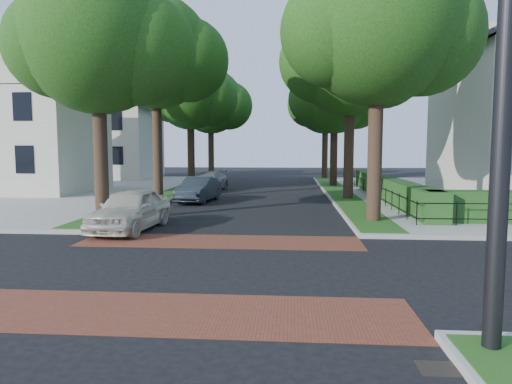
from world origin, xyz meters
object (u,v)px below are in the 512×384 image
traffic_signal (485,23)px  parked_car_middle (199,190)px  parked_car_rear (208,181)px  parked_car_front (130,209)px

traffic_signal → parked_car_middle: size_ratio=1.89×
parked_car_middle → parked_car_rear: bearing=102.7°
parked_car_front → parked_car_rear: parked_car_front is taller
traffic_signal → parked_car_rear: traffic_signal is taller
parked_car_front → parked_car_middle: size_ratio=1.06×
parked_car_front → parked_car_rear: bearing=94.2°
parked_car_middle → traffic_signal: bearing=-60.1°
traffic_signal → parked_car_front: traffic_signal is taller
parked_car_front → parked_car_middle: bearing=89.8°
parked_car_middle → parked_car_front: bearing=-87.8°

